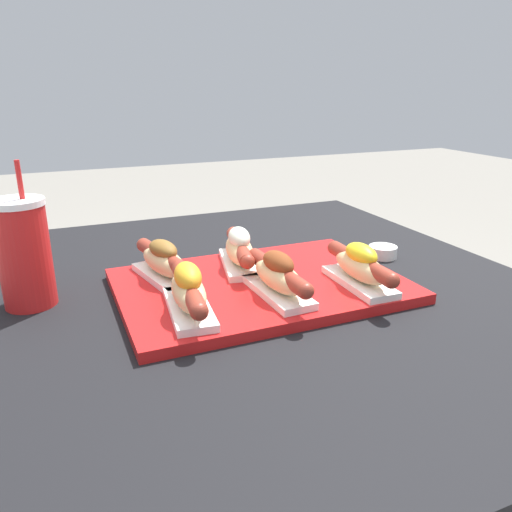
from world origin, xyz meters
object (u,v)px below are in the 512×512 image
hot_dog_1 (278,276)px  hot_dog_3 (164,261)px  serving_tray (260,285)px  hot_dog_0 (188,291)px  hot_dog_4 (240,249)px  drink_cup (24,253)px  hot_dog_2 (360,266)px  sauce_bowl (383,251)px

hot_dog_1 → hot_dog_3: bearing=137.6°
serving_tray → hot_dog_1: (0.00, -0.07, 0.04)m
hot_dog_1 → hot_dog_0: bearing=-177.8°
hot_dog_0 → hot_dog_4: (0.14, 0.16, -0.00)m
hot_dog_3 → drink_cup: size_ratio=0.83×
serving_tray → hot_dog_4: 0.09m
hot_dog_2 → drink_cup: size_ratio=0.84×
hot_dog_4 → hot_dog_1: bearing=-86.6°
serving_tray → hot_dog_1: hot_dog_1 is taller
hot_dog_0 → drink_cup: 0.28m
serving_tray → hot_dog_2: 0.18m
serving_tray → hot_dog_2: hot_dog_2 is taller
hot_dog_3 → sauce_bowl: 0.46m
hot_dog_3 → sauce_bowl: bearing=-1.5°
sauce_bowl → drink_cup: size_ratio=0.25×
hot_dog_2 → drink_cup: drink_cup is taller
hot_dog_4 → sauce_bowl: 0.32m
hot_dog_0 → hot_dog_1: bearing=2.2°
sauce_bowl → drink_cup: drink_cup is taller
sauce_bowl → drink_cup: 0.69m
hot_dog_0 → sauce_bowl: 0.48m
serving_tray → drink_cup: 0.39m
serving_tray → drink_cup: size_ratio=2.06×
hot_dog_4 → drink_cup: drink_cup is taller
sauce_bowl → drink_cup: bearing=177.3°
hot_dog_1 → sauce_bowl: bearing=23.0°
serving_tray → hot_dog_4: size_ratio=2.49×
hot_dog_3 → hot_dog_4: 0.15m
hot_dog_3 → drink_cup: (-0.22, 0.02, 0.04)m
sauce_bowl → hot_dog_1: bearing=-157.0°
hot_dog_4 → drink_cup: size_ratio=0.83×
drink_cup → hot_dog_2: bearing=-18.8°
hot_dog_0 → hot_dog_3: 0.15m
hot_dog_4 → sauce_bowl: size_ratio=3.36×
hot_dog_2 → hot_dog_4: 0.23m
hot_dog_1 → serving_tray: bearing=91.3°
hot_dog_1 → sauce_bowl: 0.34m
hot_dog_3 → hot_dog_2: bearing=-27.5°
hot_dog_0 → hot_dog_3: bearing=91.3°
hot_dog_4 → drink_cup: bearing=178.0°
serving_tray → hot_dog_3: 0.18m
serving_tray → hot_dog_1: bearing=-88.7°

